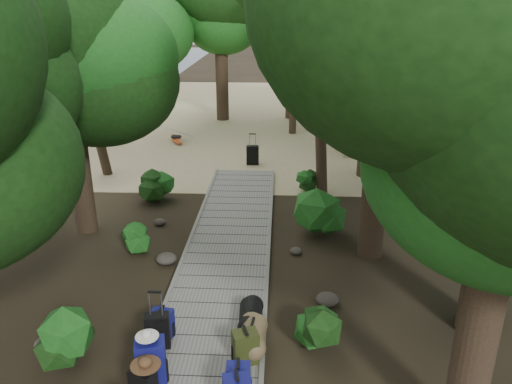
# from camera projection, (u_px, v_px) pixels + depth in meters

# --- Properties ---
(ground) EXTENTS (120.00, 120.00, 0.00)m
(ground) POSITION_uv_depth(u_px,v_px,m) (222.00, 281.00, 10.56)
(ground) COLOR #2D2316
(ground) RESTS_ON ground
(sand_beach) EXTENTS (40.00, 22.00, 0.02)m
(sand_beach) POSITION_uv_depth(u_px,v_px,m) (257.00, 116.00, 25.47)
(sand_beach) COLOR #C9B588
(sand_beach) RESTS_ON ground
(boardwalk) EXTENTS (2.00, 12.00, 0.12)m
(boardwalk) POSITION_uv_depth(u_px,v_px,m) (227.00, 256.00, 11.47)
(boardwalk) COLOR gray
(boardwalk) RESTS_ON ground
(backpack_left_c) EXTENTS (0.50, 0.40, 0.82)m
(backpack_left_c) POSITION_uv_depth(u_px,v_px,m) (151.00, 359.00, 7.48)
(backpack_left_c) COLOR navy
(backpack_left_c) RESTS_ON boardwalk
(backpack_left_d) EXTENTS (0.40, 0.32, 0.55)m
(backpack_left_d) POSITION_uv_depth(u_px,v_px,m) (162.00, 322.00, 8.55)
(backpack_left_d) COLOR navy
(backpack_left_d) RESTS_ON boardwalk
(backpack_right_c) EXTENTS (0.36, 0.26, 0.60)m
(backpack_right_c) POSITION_uv_depth(u_px,v_px,m) (238.00, 379.00, 7.24)
(backpack_right_c) COLOR navy
(backpack_right_c) RESTS_ON boardwalk
(backpack_right_d) EXTENTS (0.47, 0.40, 0.61)m
(backpack_right_d) POSITION_uv_depth(u_px,v_px,m) (245.00, 345.00, 7.93)
(backpack_right_d) COLOR #353A15
(backpack_right_d) RESTS_ON boardwalk
(duffel_right_khaki) EXTENTS (0.51, 0.70, 0.43)m
(duffel_right_khaki) POSITION_uv_depth(u_px,v_px,m) (252.00, 335.00, 8.32)
(duffel_right_khaki) COLOR brown
(duffel_right_khaki) RESTS_ON boardwalk
(duffel_right_black) EXTENTS (0.45, 0.68, 0.41)m
(duffel_right_black) POSITION_uv_depth(u_px,v_px,m) (251.00, 316.00, 8.83)
(duffel_right_black) COLOR black
(duffel_right_black) RESTS_ON boardwalk
(suitcase_on_boardwalk) EXTENTS (0.44, 0.29, 0.62)m
(suitcase_on_boardwalk) POSITION_uv_depth(u_px,v_px,m) (158.00, 331.00, 8.27)
(suitcase_on_boardwalk) COLOR black
(suitcase_on_boardwalk) RESTS_ON boardwalk
(lone_suitcase_on_sand) EXTENTS (0.45, 0.28, 0.68)m
(lone_suitcase_on_sand) POSITION_uv_depth(u_px,v_px,m) (253.00, 155.00, 17.89)
(lone_suitcase_on_sand) COLOR black
(lone_suitcase_on_sand) RESTS_ON sand_beach
(hat_brown) EXTENTS (0.43, 0.43, 0.13)m
(hat_brown) POSITION_uv_depth(u_px,v_px,m) (145.00, 362.00, 6.98)
(hat_brown) COLOR #51351E
(hat_brown) RESTS_ON backpack_left_b
(hat_white) EXTENTS (0.35, 0.35, 0.12)m
(hat_white) POSITION_uv_depth(u_px,v_px,m) (147.00, 333.00, 7.31)
(hat_white) COLOR silver
(hat_white) RESTS_ON backpack_left_c
(kayak) EXTENTS (1.82, 3.20, 0.32)m
(kayak) POSITION_uv_depth(u_px,v_px,m) (176.00, 138.00, 20.80)
(kayak) COLOR #A2350D
(kayak) RESTS_ON sand_beach
(sun_lounger) EXTENTS (0.69, 1.99, 0.64)m
(sun_lounger) POSITION_uv_depth(u_px,v_px,m) (349.00, 145.00, 19.20)
(sun_lounger) COLOR silver
(sun_lounger) RESTS_ON sand_beach
(tree_right_a) EXTENTS (4.43, 4.43, 7.38)m
(tree_right_a) POSITION_uv_depth(u_px,v_px,m) (506.00, 182.00, 5.48)
(tree_right_a) COLOR black
(tree_right_a) RESTS_ON ground
(tree_right_c) EXTENTS (4.72, 4.72, 8.17)m
(tree_right_c) POSITION_uv_depth(u_px,v_px,m) (385.00, 77.00, 10.22)
(tree_right_c) COLOR black
(tree_right_c) RESTS_ON ground
(tree_right_d) EXTENTS (5.73, 5.73, 10.50)m
(tree_right_d) POSITION_uv_depth(u_px,v_px,m) (453.00, 14.00, 11.53)
(tree_right_d) COLOR black
(tree_right_d) RESTS_ON ground
(tree_right_e) EXTENTS (4.79, 4.79, 8.62)m
(tree_right_e) POSITION_uv_depth(u_px,v_px,m) (376.00, 44.00, 15.32)
(tree_right_e) COLOR black
(tree_right_e) RESTS_ON ground
(tree_right_f) EXTENTS (5.71, 5.71, 10.20)m
(tree_right_f) POSITION_uv_depth(u_px,v_px,m) (430.00, 15.00, 16.96)
(tree_right_f) COLOR black
(tree_right_f) RESTS_ON ground
(tree_left_c) EXTENTS (4.17, 4.17, 7.26)m
(tree_left_c) POSITION_uv_depth(u_px,v_px,m) (69.00, 89.00, 11.60)
(tree_left_c) COLOR black
(tree_left_c) RESTS_ON ground
(tree_back_a) EXTENTS (4.99, 4.99, 8.64)m
(tree_back_a) POSITION_uv_depth(u_px,v_px,m) (221.00, 28.00, 23.22)
(tree_back_a) COLOR black
(tree_back_a) RESTS_ON ground
(tree_back_b) EXTENTS (4.93, 4.93, 8.81)m
(tree_back_b) POSITION_uv_depth(u_px,v_px,m) (294.00, 26.00, 23.54)
(tree_back_b) COLOR black
(tree_back_b) RESTS_ON ground
(tree_back_c) EXTENTS (4.64, 4.64, 8.35)m
(tree_back_c) POSITION_uv_depth(u_px,v_px,m) (367.00, 32.00, 22.95)
(tree_back_c) COLOR black
(tree_back_c) RESTS_ON ground
(tree_back_d) EXTENTS (4.75, 4.75, 7.92)m
(tree_back_d) POSITION_uv_depth(u_px,v_px,m) (130.00, 37.00, 22.78)
(tree_back_d) COLOR black
(tree_back_d) RESTS_ON ground
(palm_right_a) EXTENTS (4.58, 4.58, 7.80)m
(palm_right_a) POSITION_uv_depth(u_px,v_px,m) (333.00, 62.00, 14.24)
(palm_right_a) COLOR #1A4312
(palm_right_a) RESTS_ON ground
(palm_right_b) EXTENTS (4.12, 4.12, 7.96)m
(palm_right_b) POSITION_uv_depth(u_px,v_px,m) (375.00, 43.00, 19.56)
(palm_right_b) COLOR #1A4312
(palm_right_b) RESTS_ON ground
(palm_right_c) EXTENTS (4.35, 4.35, 6.93)m
(palm_right_c) POSITION_uv_depth(u_px,v_px,m) (300.00, 53.00, 21.16)
(palm_right_c) COLOR #1A4312
(palm_right_c) RESTS_ON ground
(palm_left_a) EXTENTS (4.39, 4.39, 6.98)m
(palm_left_a) POSITION_uv_depth(u_px,v_px,m) (88.00, 70.00, 15.71)
(palm_left_a) COLOR #1A4312
(palm_left_a) RESTS_ON ground
(rock_left_b) EXTENTS (0.38, 0.34, 0.21)m
(rock_left_b) POSITION_uv_depth(u_px,v_px,m) (45.00, 344.00, 8.47)
(rock_left_b) COLOR #4C473F
(rock_left_b) RESTS_ON ground
(rock_left_c) EXTENTS (0.46, 0.42, 0.25)m
(rock_left_c) POSITION_uv_depth(u_px,v_px,m) (166.00, 259.00, 11.21)
(rock_left_c) COLOR #4C473F
(rock_left_c) RESTS_ON ground
(rock_left_d) EXTENTS (0.30, 0.27, 0.17)m
(rock_left_d) POSITION_uv_depth(u_px,v_px,m) (160.00, 222.00, 13.17)
(rock_left_d) COLOR #4C473F
(rock_left_d) RESTS_ON ground
(rock_right_b) EXTENTS (0.45, 0.40, 0.25)m
(rock_right_b) POSITION_uv_depth(u_px,v_px,m) (327.00, 299.00, 9.70)
(rock_right_b) COLOR #4C473F
(rock_right_b) RESTS_ON ground
(rock_right_c) EXTENTS (0.28, 0.25, 0.16)m
(rock_right_c) POSITION_uv_depth(u_px,v_px,m) (296.00, 251.00, 11.66)
(rock_right_c) COLOR #4C473F
(rock_right_c) RESTS_ON ground
(shrub_left_a) EXTENTS (1.04, 1.04, 0.94)m
(shrub_left_a) POSITION_uv_depth(u_px,v_px,m) (59.00, 336.00, 8.08)
(shrub_left_a) COLOR #185018
(shrub_left_a) RESTS_ON ground
(shrub_left_b) EXTENTS (0.82, 0.82, 0.74)m
(shrub_left_b) POSITION_uv_depth(u_px,v_px,m) (134.00, 238.00, 11.66)
(shrub_left_b) COLOR #185018
(shrub_left_b) RESTS_ON ground
(shrub_left_c) EXTENTS (1.06, 1.06, 0.95)m
(shrub_left_c) POSITION_uv_depth(u_px,v_px,m) (156.00, 186.00, 14.62)
(shrub_left_c) COLOR #185018
(shrub_left_c) RESTS_ON ground
(shrub_right_a) EXTENTS (0.93, 0.93, 0.84)m
(shrub_right_a) POSITION_uv_depth(u_px,v_px,m) (324.00, 330.00, 8.31)
(shrub_right_a) COLOR #185018
(shrub_right_a) RESTS_ON ground
(shrub_right_b) EXTENTS (1.36, 1.36, 1.22)m
(shrub_right_b) POSITION_uv_depth(u_px,v_px,m) (322.00, 211.00, 12.53)
(shrub_right_b) COLOR #185018
(shrub_right_b) RESTS_ON ground
(shrub_right_c) EXTENTS (0.73, 0.73, 0.66)m
(shrub_right_c) POSITION_uv_depth(u_px,v_px,m) (304.00, 182.00, 15.36)
(shrub_right_c) COLOR #185018
(shrub_right_c) RESTS_ON ground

